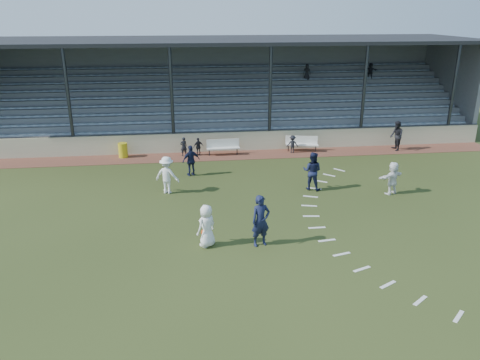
# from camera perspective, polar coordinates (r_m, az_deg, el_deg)

# --- Properties ---
(ground) EXTENTS (90.00, 90.00, 0.00)m
(ground) POSITION_cam_1_polar(r_m,az_deg,el_deg) (18.81, 0.94, -6.31)
(ground) COLOR #2D3817
(ground) RESTS_ON ground
(cinder_track) EXTENTS (34.00, 2.00, 0.02)m
(cinder_track) POSITION_cam_1_polar(r_m,az_deg,el_deg) (28.55, -1.97, 3.00)
(cinder_track) COLOR brown
(cinder_track) RESTS_ON ground
(retaining_wall) EXTENTS (34.00, 0.18, 1.20)m
(retaining_wall) POSITION_cam_1_polar(r_m,az_deg,el_deg) (29.39, -2.17, 4.69)
(retaining_wall) COLOR beige
(retaining_wall) RESTS_ON ground
(bench_left) EXTENTS (2.01, 0.52, 0.95)m
(bench_left) POSITION_cam_1_polar(r_m,az_deg,el_deg) (28.57, -2.08, 4.21)
(bench_left) COLOR silver
(bench_left) RESTS_ON cinder_track
(bench_right) EXTENTS (2.04, 0.86, 0.95)m
(bench_right) POSITION_cam_1_polar(r_m,az_deg,el_deg) (29.57, 7.53, 4.59)
(bench_right) COLOR silver
(bench_right) RESTS_ON cinder_track
(trash_bin) EXTENTS (0.54, 0.54, 0.87)m
(trash_bin) POSITION_cam_1_polar(r_m,az_deg,el_deg) (28.93, -14.07, 3.55)
(trash_bin) COLOR gold
(trash_bin) RESTS_ON cinder_track
(football) EXTENTS (0.23, 0.23, 0.23)m
(football) POSITION_cam_1_polar(r_m,az_deg,el_deg) (18.55, -4.42, -6.37)
(football) COLOR red
(football) RESTS_ON ground
(player_white_lead) EXTENTS (0.95, 0.91, 1.64)m
(player_white_lead) POSITION_cam_1_polar(r_m,az_deg,el_deg) (17.43, -4.09, -5.60)
(player_white_lead) COLOR white
(player_white_lead) RESTS_ON ground
(player_navy_lead) EXTENTS (0.82, 0.65, 1.98)m
(player_navy_lead) POSITION_cam_1_polar(r_m,az_deg,el_deg) (17.39, 2.54, -5.00)
(player_navy_lead) COLOR #141937
(player_navy_lead) RESTS_ON ground
(player_navy_mid) EXTENTS (1.16, 1.07, 1.91)m
(player_navy_mid) POSITION_cam_1_polar(r_m,az_deg,el_deg) (23.09, 8.79, 1.09)
(player_navy_mid) COLOR #141937
(player_navy_mid) RESTS_ON ground
(player_white_wing) EXTENTS (1.35, 1.09, 1.83)m
(player_white_wing) POSITION_cam_1_polar(r_m,az_deg,el_deg) (22.65, -8.88, 0.60)
(player_white_wing) COLOR white
(player_white_wing) RESTS_ON ground
(player_navy_wing) EXTENTS (1.05, 0.74, 1.66)m
(player_navy_wing) POSITION_cam_1_polar(r_m,az_deg,el_deg) (24.98, -5.98, 2.37)
(player_navy_wing) COLOR #141937
(player_navy_wing) RESTS_ON ground
(player_white_back) EXTENTS (1.55, 1.04, 1.60)m
(player_white_back) POSITION_cam_1_polar(r_m,az_deg,el_deg) (23.48, 18.09, 0.24)
(player_white_back) COLOR white
(player_white_back) RESTS_ON ground
(official) EXTENTS (0.74, 0.93, 1.85)m
(official) POSITION_cam_1_polar(r_m,az_deg,el_deg) (31.00, 18.54, 5.12)
(official) COLOR black
(official) RESTS_ON cinder_track
(sub_left_near) EXTENTS (0.49, 0.40, 1.15)m
(sub_left_near) POSITION_cam_1_polar(r_m,az_deg,el_deg) (28.52, -6.89, 4.07)
(sub_left_near) COLOR black
(sub_left_near) RESTS_ON cinder_track
(sub_left_far) EXTENTS (0.69, 0.46, 1.09)m
(sub_left_far) POSITION_cam_1_polar(r_m,az_deg,el_deg) (28.50, -5.09, 4.07)
(sub_left_far) COLOR black
(sub_left_far) RESTS_ON cinder_track
(sub_right) EXTENTS (0.76, 0.49, 1.10)m
(sub_right) POSITION_cam_1_polar(r_m,az_deg,el_deg) (29.13, 6.41, 4.38)
(sub_right) COLOR black
(sub_right) RESTS_ON cinder_track
(grandstand) EXTENTS (34.60, 9.00, 6.61)m
(grandstand) POSITION_cam_1_polar(r_m,az_deg,el_deg) (33.62, -2.90, 9.42)
(grandstand) COLOR slate
(grandstand) RESTS_ON ground
(penalty_arc) EXTENTS (3.89, 14.63, 0.01)m
(penalty_arc) POSITION_cam_1_polar(r_m,az_deg,el_deg) (19.76, 12.92, -5.49)
(penalty_arc) COLOR silver
(penalty_arc) RESTS_ON ground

